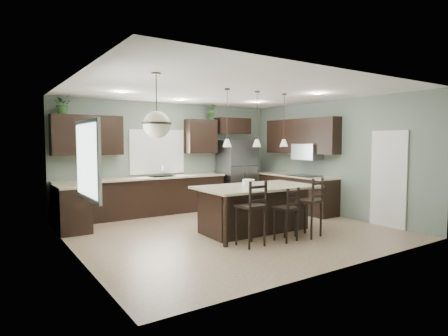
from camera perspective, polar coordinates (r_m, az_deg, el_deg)
ground at (r=7.71m, az=1.04°, el=-9.51°), size 6.00×6.00×0.00m
pantry_door at (r=8.62m, az=23.78°, el=-1.54°), size 0.04×0.82×2.04m
window_back at (r=9.71m, az=-10.14°, el=2.45°), size 1.35×0.02×1.00m
window_left at (r=5.52m, az=-20.20°, el=1.15°), size 0.02×1.10×1.00m
left_return_cabs at (r=8.13m, az=-22.16°, el=-5.86°), size 0.60×0.90×0.90m
left_return_countertop at (r=8.07m, az=-22.11°, el=-2.56°), size 0.66×0.96×0.04m
back_lower_cabs at (r=9.37m, az=-11.90°, el=-4.38°), size 4.20×0.60×0.90m
back_countertop at (r=9.29m, az=-11.89°, el=-1.53°), size 4.20×0.66×0.04m
sink_inset at (r=9.46m, az=-9.36°, el=-1.30°), size 0.70×0.45×0.01m
faucet at (r=9.42m, az=-9.30°, el=-0.44°), size 0.02×0.02×0.28m
back_upper_left at (r=9.00m, az=-20.08°, el=4.70°), size 1.55×0.34×0.90m
back_upper_right at (r=10.11m, az=-3.54°, el=4.84°), size 0.85×0.34×0.90m
fridge_header at (r=10.68m, az=1.36°, el=6.41°), size 1.05×0.34×0.45m
right_lower_cabs at (r=9.99m, az=11.01°, el=-3.85°), size 0.60×2.35×0.90m
right_countertop at (r=9.93m, az=10.96°, el=-1.17°), size 0.66×2.35×0.04m
cooktop at (r=9.73m, az=12.10°, el=-1.14°), size 0.58×0.75×0.02m
wall_oven_front at (r=9.59m, az=10.86°, el=-4.17°), size 0.01×0.72×0.60m
right_upper_cabs at (r=9.99m, az=11.65°, el=4.77°), size 0.34×2.35×0.90m
microwave at (r=9.77m, az=12.56°, el=2.43°), size 0.40×0.75×0.40m
refrigerator at (r=10.43m, az=1.93°, el=-0.82°), size 0.90×0.74×1.85m
kitchen_island at (r=7.56m, az=4.97°, el=-6.21°), size 2.41×1.41×0.92m
serving_dish at (r=7.37m, az=3.76°, el=-2.29°), size 0.24×0.24×0.14m
bar_stool_left at (r=6.51m, az=4.07°, el=-6.86°), size 0.45×0.45×1.15m
bar_stool_center at (r=6.92m, az=9.41°, el=-6.94°), size 0.41×0.41×0.99m
bar_stool_right at (r=7.29m, az=12.74°, el=-5.84°), size 0.50×0.50×1.14m
pendant_left at (r=7.06m, az=0.48°, el=7.65°), size 0.17×0.17×1.10m
pendant_center at (r=7.46m, az=5.06°, el=7.44°), size 0.17×0.17×1.10m
pendant_right at (r=7.90m, az=9.14°, el=7.21°), size 0.17×0.17×1.10m
chandelier at (r=5.58m, az=-10.25°, el=9.33°), size 0.44×0.44×0.95m
plant_back_left at (r=8.90m, az=-23.37°, el=8.96°), size 0.48×0.44×0.44m
plant_back_right at (r=10.28m, az=-1.91°, el=8.59°), size 0.29×0.25×0.45m
room_shell at (r=7.50m, az=1.06°, el=3.22°), size 6.00×6.00×6.00m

